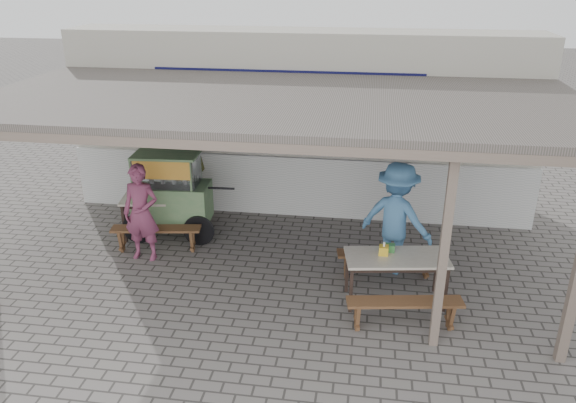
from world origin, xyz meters
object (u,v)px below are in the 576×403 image
Objects in this scene: tissue_box at (384,250)px; condiment_bowl at (143,195)px; bench_right_street at (404,308)px; vendor_cart at (171,192)px; table_right at (397,261)px; patron_right_table at (396,218)px; condiment_jar at (173,193)px; table_left at (162,201)px; donation_box at (389,248)px; patron_street_side at (141,213)px; bench_right_wall at (387,258)px; patron_wall_side at (187,174)px; bench_left_wall at (171,204)px; bench_left_street at (156,233)px.

tissue_box reaches higher than condiment_bowl.
vendor_cart is at bearing 141.01° from bench_right_street.
table_right is at bearing -26.44° from vendor_cart.
condiment_jar is (-3.98, 0.81, -0.13)m from patron_right_table.
condiment_jar is at bearing 29.76° from table_left.
bench_right_street is at bearing -75.00° from donation_box.
vendor_cart is 0.94m from patron_street_side.
bench_right_wall is 4.07m from patron_street_side.
bench_right_street is 0.90× the size of patron_wall_side.
bench_right_street is 19.18× the size of condiment_jar.
patron_wall_side is 0.78m from condiment_jar.
patron_street_side is at bearing -100.02° from table_left.
patron_street_side is at bearing 152.37° from bench_right_street.
bench_right_street is 0.87× the size of patron_right_table.
bench_left_wall is 0.97× the size of bench_right_wall.
vendor_cart is 11.82× the size of donation_box.
table_right is 0.93× the size of patron_street_side.
donation_box is (4.02, -1.49, 0.13)m from table_left.
bench_left_wall is 5.25m from bench_right_street.
patron_wall_side is at bearing 132.44° from bench_right_street.
condiment_jar is 0.42× the size of condiment_bowl.
bench_right_street is 4.52m from patron_street_side.
table_left is 11.31× the size of tissue_box.
donation_box is 4.18m from condiment_jar.
bench_right_street is at bearing -90.00° from bench_right_wall.
donation_box is at bearing -6.96° from patron_street_side.
bench_right_street is 4.78m from condiment_jar.
patron_wall_side reaches higher than tissue_box.
bench_right_street is at bearing 137.00° from patron_wall_side.
patron_street_side is at bearing -100.05° from condiment_jar.
bench_right_street is at bearing -26.96° from condiment_bowl.
table_left is 0.95× the size of bench_right_street.
patron_wall_side is at bearing 85.09° from patron_street_side.
patron_wall_side reaches higher than table_left.
bench_left_street is 1.64m from patron_wall_side.
bench_left_street is 0.84m from vendor_cart.
donation_box is (-0.00, -0.54, 0.46)m from bench_right_wall.
bench_left_street is 11.61× the size of tissue_box.
bench_right_street is 4.73m from vendor_cart.
bench_left_wall is (-0.10, 0.64, -0.33)m from table_left.
vendor_cart is at bearing 158.54° from donation_box.
table_left is 4.84m from bench_right_street.
bench_right_wall is 4.30m from patron_wall_side.
patron_wall_side is 10.69× the size of donation_box.
bench_left_street is 0.88× the size of patron_wall_side.
patron_right_table reaches higher than vendor_cart.
bench_left_wall is 0.93× the size of patron_street_side.
bench_right_wall is 0.82× the size of vendor_cart.
condiment_jar is (-3.78, 1.73, -0.03)m from tissue_box.
tissue_box reaches higher than condiment_jar.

